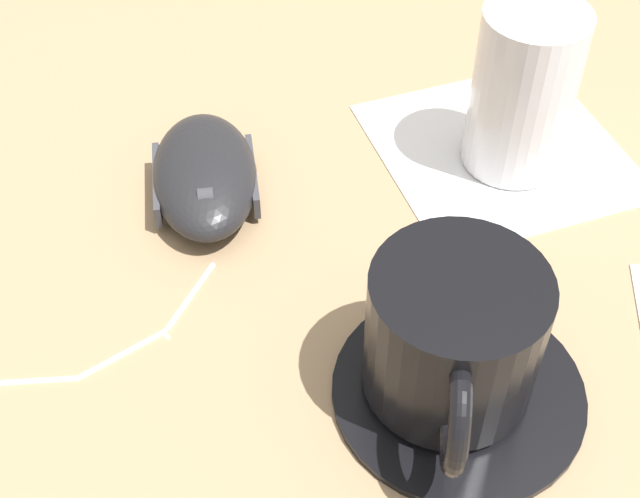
{
  "coord_description": "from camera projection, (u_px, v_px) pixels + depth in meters",
  "views": [
    {
      "loc": [
        0.3,
        -0.16,
        0.39
      ],
      "look_at": [
        -0.02,
        -0.08,
        0.03
      ],
      "focal_mm": 50.0,
      "sensor_mm": 36.0,
      "label": 1
    }
  ],
  "objects": [
    {
      "name": "saucer",
      "position": [
        459.0,
        389.0,
        0.45
      ],
      "size": [
        0.13,
        0.13,
        0.01
      ],
      "primitive_type": "cylinder",
      "color": "black",
      "rests_on": "ground"
    },
    {
      "name": "mouse_cable",
      "position": [
        27.0,
        346.0,
        0.48
      ],
      "size": [
        0.06,
        0.23,
        0.0
      ],
      "color": "white",
      "rests_on": "ground"
    },
    {
      "name": "coffee_cup",
      "position": [
        454.0,
        338.0,
        0.42
      ],
      "size": [
        0.11,
        0.09,
        0.07
      ],
      "color": "black",
      "rests_on": "saucer"
    },
    {
      "name": "computer_mouse",
      "position": [
        205.0,
        175.0,
        0.55
      ],
      "size": [
        0.12,
        0.08,
        0.03
      ],
      "color": "black",
      "rests_on": "ground"
    },
    {
      "name": "drinking_glass",
      "position": [
        523.0,
        91.0,
        0.54
      ],
      "size": [
        0.06,
        0.06,
        0.11
      ],
      "primitive_type": "cylinder",
      "color": "silver",
      "rests_on": "napkin_under_glass"
    },
    {
      "name": "napkin_under_glass",
      "position": [
        500.0,
        150.0,
        0.59
      ],
      "size": [
        0.17,
        0.17,
        0.0
      ],
      "primitive_type": "cube",
      "rotation": [
        0.0,
        0.0,
        0.09
      ],
      "color": "white",
      "rests_on": "ground"
    },
    {
      "name": "ground_plane",
      "position": [
        461.0,
        278.0,
        0.51
      ],
      "size": [
        3.0,
        3.0,
        0.0
      ],
      "primitive_type": "plane",
      "color": "#9E7F5B"
    }
  ]
}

